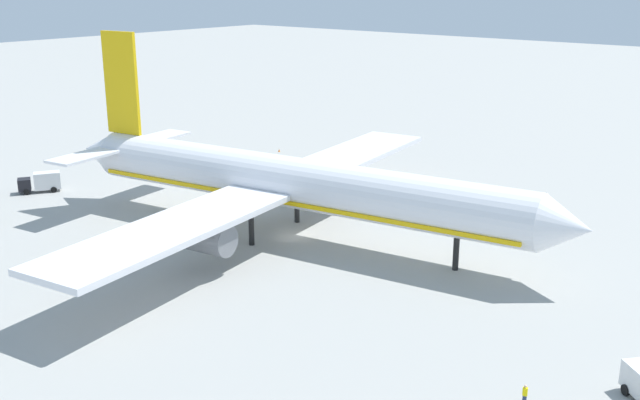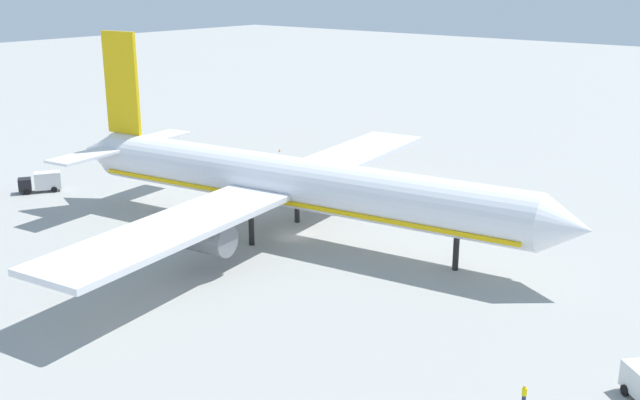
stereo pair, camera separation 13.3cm
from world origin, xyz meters
name	(u,v)px [view 2 (the right image)]	position (x,y,z in m)	size (l,w,h in m)	color
ground_plane	(295,237)	(0.00, 0.00, 0.00)	(600.00, 600.00, 0.00)	#9E9E99
airliner	(286,183)	(-1.36, -0.15, 7.01)	(73.40, 73.13, 24.73)	white
service_truck_2	(42,182)	(-43.95, -9.23, 1.61)	(4.98, 6.39, 3.03)	black
baggage_cart_0	(113,163)	(-48.71, 7.16, 0.67)	(3.11, 1.63, 1.20)	#595B60
ground_worker_2	(524,395)	(39.56, -18.05, 0.90)	(0.56, 0.56, 1.77)	navy
traffic_cone_2	(280,150)	(-34.07, 34.16, 0.28)	(0.36, 0.36, 0.55)	orange
traffic_cone_4	(296,159)	(-27.00, 30.71, 0.28)	(0.36, 0.36, 0.55)	orange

